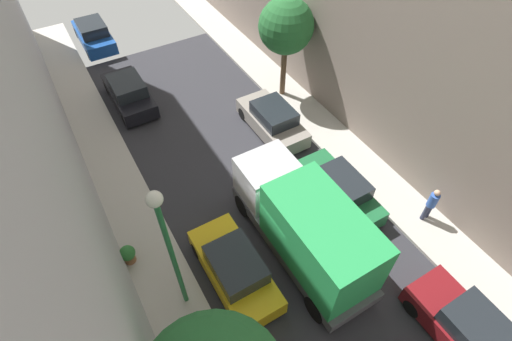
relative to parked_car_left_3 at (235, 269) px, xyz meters
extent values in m
plane|color=#2D2D33|center=(2.70, 0.60, -0.72)|extent=(32.00, 32.00, 0.00)
cube|color=#B7B2A8|center=(-2.30, 0.60, -0.64)|extent=(2.00, 44.00, 0.15)
cube|color=#B7B2A8|center=(7.70, 0.60, -0.64)|extent=(2.00, 44.00, 0.15)
cube|color=gold|center=(0.00, 0.04, -0.17)|extent=(1.76, 4.20, 0.76)
cube|color=#1E2328|center=(0.00, -0.11, 0.53)|extent=(1.56, 2.10, 0.64)
cylinder|color=black|center=(-0.78, 1.59, -0.40)|extent=(0.22, 0.64, 0.64)
cylinder|color=black|center=(0.78, 1.59, -0.40)|extent=(0.22, 0.64, 0.64)
cylinder|color=black|center=(-0.78, -1.51, -0.40)|extent=(0.22, 0.64, 0.64)
cylinder|color=black|center=(0.78, -1.51, -0.40)|extent=(0.22, 0.64, 0.64)
cube|color=black|center=(0.00, 11.85, -0.17)|extent=(1.76, 4.20, 0.76)
cube|color=#1E2328|center=(0.00, 11.70, 0.53)|extent=(1.56, 2.10, 0.64)
cylinder|color=black|center=(-0.78, 13.40, -0.40)|extent=(0.22, 0.64, 0.64)
cylinder|color=black|center=(0.78, 13.40, -0.40)|extent=(0.22, 0.64, 0.64)
cylinder|color=black|center=(-0.78, 10.30, -0.40)|extent=(0.22, 0.64, 0.64)
cylinder|color=black|center=(0.78, 10.30, -0.40)|extent=(0.22, 0.64, 0.64)
cube|color=#194799|center=(0.00, 18.84, -0.17)|extent=(1.76, 4.20, 0.76)
cube|color=#1E2328|center=(0.00, 18.69, 0.53)|extent=(1.56, 2.10, 0.64)
cylinder|color=black|center=(-0.78, 20.39, -0.40)|extent=(0.22, 0.64, 0.64)
cylinder|color=black|center=(0.78, 20.39, -0.40)|extent=(0.22, 0.64, 0.64)
cylinder|color=black|center=(-0.78, 17.29, -0.40)|extent=(0.22, 0.64, 0.64)
cylinder|color=black|center=(0.78, 17.29, -0.40)|extent=(0.22, 0.64, 0.64)
cube|color=maroon|center=(5.40, -5.70, -0.17)|extent=(1.76, 4.20, 0.76)
cube|color=#1E2328|center=(5.40, -5.85, 0.53)|extent=(1.56, 2.10, 0.64)
cylinder|color=black|center=(4.62, -4.15, -0.40)|extent=(0.22, 0.64, 0.64)
cylinder|color=black|center=(6.18, -4.15, -0.40)|extent=(0.22, 0.64, 0.64)
cube|color=#1E6638|center=(5.40, 1.01, -0.17)|extent=(1.76, 4.20, 0.76)
cube|color=#1E2328|center=(5.40, 0.86, 0.53)|extent=(1.56, 2.10, 0.64)
cylinder|color=black|center=(4.62, 2.56, -0.40)|extent=(0.22, 0.64, 0.64)
cylinder|color=black|center=(6.18, 2.56, -0.40)|extent=(0.22, 0.64, 0.64)
cylinder|color=black|center=(4.62, -0.54, -0.40)|extent=(0.22, 0.64, 0.64)
cylinder|color=black|center=(6.18, -0.54, -0.40)|extent=(0.22, 0.64, 0.64)
cube|color=gray|center=(5.40, 6.15, -0.17)|extent=(1.76, 4.20, 0.76)
cube|color=#1E2328|center=(5.40, 6.00, 0.53)|extent=(1.56, 2.10, 0.64)
cylinder|color=black|center=(4.62, 7.70, -0.40)|extent=(0.22, 0.64, 0.64)
cylinder|color=black|center=(6.18, 7.70, -0.40)|extent=(0.22, 0.64, 0.64)
cylinder|color=black|center=(4.62, 4.60, -0.40)|extent=(0.22, 0.64, 0.64)
cylinder|color=black|center=(6.18, 4.60, -0.40)|extent=(0.22, 0.64, 0.64)
cube|color=#4C4C51|center=(2.70, -0.14, 0.01)|extent=(2.20, 6.60, 0.50)
cube|color=#B7B7BC|center=(2.70, 2.26, 1.11)|extent=(2.10, 1.80, 1.70)
cube|color=green|center=(2.70, -1.14, 1.46)|extent=(2.24, 4.20, 2.40)
cylinder|color=black|center=(1.72, 2.46, -0.24)|extent=(0.30, 0.96, 0.96)
cylinder|color=black|center=(3.68, 2.46, -0.24)|extent=(0.30, 0.96, 0.96)
cylinder|color=black|center=(1.72, -2.54, -0.24)|extent=(0.30, 0.96, 0.96)
cylinder|color=black|center=(3.68, -2.54, -0.24)|extent=(0.30, 0.96, 0.96)
cylinder|color=#2D334C|center=(7.80, -1.61, -0.16)|extent=(0.18, 0.18, 0.82)
cylinder|color=#2D334C|center=(8.02, -1.61, -0.16)|extent=(0.18, 0.18, 0.82)
cylinder|color=#3359B2|center=(7.91, -1.61, 0.57)|extent=(0.36, 0.36, 0.64)
sphere|color=tan|center=(7.91, -1.61, 1.03)|extent=(0.24, 0.24, 0.24)
cylinder|color=brown|center=(7.45, 8.35, 0.88)|extent=(0.29, 0.29, 2.90)
sphere|color=#23602D|center=(7.45, 8.35, 3.35)|extent=(2.70, 2.70, 2.70)
cylinder|color=brown|center=(-3.09, 2.58, -0.42)|extent=(0.43, 0.43, 0.30)
sphere|color=#2D7233|center=(-3.09, 2.58, -0.03)|extent=(0.58, 0.58, 0.58)
cylinder|color=#26723F|center=(-1.90, 0.12, 2.19)|extent=(0.16, 0.16, 5.53)
sphere|color=white|center=(-1.90, 0.12, 5.18)|extent=(0.44, 0.44, 0.44)
camera|label=1|loc=(-2.67, -6.02, 12.58)|focal=27.23mm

